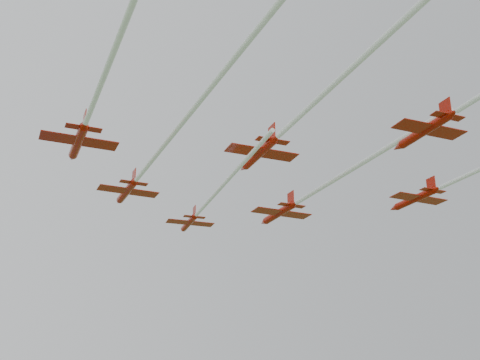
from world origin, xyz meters
TOP-DOWN VIEW (x-y plane):
  - jet_lead at (6.94, 10.84)m, footprint 15.70×41.05m
  - jet_row2_left at (-8.93, -5.08)m, footprint 18.38×67.64m
  - jet_row2_right at (16.78, -1.45)m, footprint 13.67×44.35m
  - jet_row3_left at (-23.10, -19.45)m, footprint 18.62×61.62m
  - jet_row3_mid at (0.67, -19.85)m, footprint 18.92×58.47m

SIDE VIEW (x-z plane):
  - jet_row3_left at x=-23.10m, z-range 55.36..57.86m
  - jet_lead at x=6.94m, z-range 56.82..59.16m
  - jet_row2_right at x=16.78m, z-range 56.75..59.60m
  - jet_row2_left at x=-8.93m, z-range 57.31..59.90m
  - jet_row3_mid at x=0.67m, z-range 58.86..61.71m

